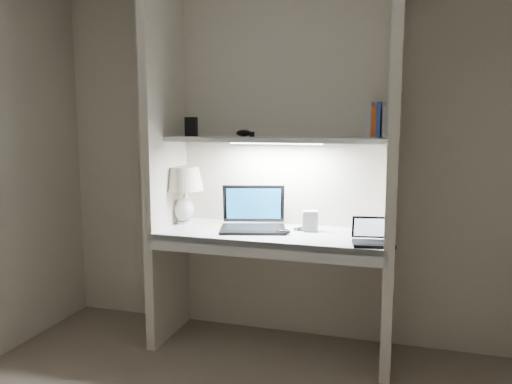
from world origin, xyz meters
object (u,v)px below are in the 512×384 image
at_px(speaker, 310,221).
at_px(book_row, 382,121).
at_px(laptop_main, 253,219).
at_px(laptop_netbook, 373,238).
at_px(table_lamp, 184,185).

relative_size(speaker, book_row, 0.61).
xyz_separation_m(laptop_main, laptop_netbook, (0.78, -0.20, -0.02)).
distance_m(laptop_netbook, speaker, 0.46).
xyz_separation_m(laptop_main, book_row, (0.79, 0.12, 0.64)).
relative_size(laptop_main, speaker, 3.75).
height_order(laptop_netbook, book_row, book_row).
bearing_deg(book_row, table_lamp, -175.23).
bearing_deg(book_row, laptop_netbook, -92.09).
height_order(table_lamp, laptop_main, table_lamp).
bearing_deg(book_row, speaker, -166.27).
bearing_deg(laptop_main, table_lamp, 162.68).
distance_m(table_lamp, laptop_main, 0.54).
distance_m(laptop_netbook, book_row, 0.74).
xyz_separation_m(laptop_netbook, book_row, (0.01, 0.33, 0.66)).
distance_m(speaker, book_row, 0.76).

